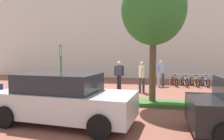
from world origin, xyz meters
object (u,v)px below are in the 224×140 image
parking_sign_post (61,64)px  bike_at_sign (64,93)px  bollard_steel (159,80)px  person_suited_dark (119,73)px  tree_sidewalk (153,10)px  person_casual_tan (142,75)px  car_silver_sedan (64,99)px  person_shirt_blue (161,72)px  bike_rack_cluster (190,81)px

parking_sign_post → bike_at_sign: size_ratio=1.55×
bollard_steel → person_suited_dark: bearing=-150.3°
tree_sidewalk → person_casual_tan: bearing=103.6°
parking_sign_post → tree_sidewalk: bearing=1.0°
parking_sign_post → car_silver_sedan: (1.52, -2.98, -0.91)m
person_shirt_blue → person_suited_dark: bearing=-142.3°
bike_rack_cluster → car_silver_sedan: car_silver_sedan is taller
person_shirt_blue → person_suited_dark: same height
bike_at_sign → tree_sidewalk: bearing=-0.3°
bollard_steel → person_suited_dark: size_ratio=0.52×
bike_at_sign → car_silver_sedan: bearing=-65.1°
bike_at_sign → person_shirt_blue: size_ratio=0.96×
person_suited_dark → bike_at_sign: bearing=-118.7°
bollard_steel → bike_rack_cluster: bearing=22.5°
person_shirt_blue → person_suited_dark: (-2.47, -1.91, 0.00)m
bike_rack_cluster → person_shirt_blue: (-1.88, -0.26, 0.64)m
parking_sign_post → bike_rack_cluster: bearing=42.2°
parking_sign_post → person_shirt_blue: parking_sign_post is taller
person_suited_dark → car_silver_sedan: size_ratio=0.39×
tree_sidewalk → person_casual_tan: (-0.67, 2.77, -2.96)m
person_shirt_blue → car_silver_sedan: person_shirt_blue is taller
parking_sign_post → person_casual_tan: 4.53m
bike_rack_cluster → person_casual_tan: bearing=-134.7°
tree_sidewalk → car_silver_sedan: (-2.61, -3.05, -3.19)m
parking_sign_post → person_casual_tan: parking_sign_post is taller
bike_at_sign → car_silver_sedan: (1.43, -3.07, 0.41)m
person_suited_dark → person_casual_tan: bearing=-28.7°
car_silver_sedan → parking_sign_post: bearing=117.0°
person_suited_dark → car_silver_sedan: person_suited_dark is taller
tree_sidewalk → person_suited_dark: bearing=120.6°
person_shirt_blue → person_casual_tan: (-1.04, -2.69, 0.00)m
person_suited_dark → parking_sign_post: bearing=-119.3°
person_casual_tan → person_suited_dark: same height
tree_sidewalk → bollard_steel: (0.24, 4.89, -3.50)m
bike_rack_cluster → person_casual_tan: size_ratio=1.54×
tree_sidewalk → bollard_steel: 6.01m
car_silver_sedan → bollard_steel: bearing=70.3°
parking_sign_post → person_casual_tan: (3.46, 2.84, -0.68)m
parking_sign_post → bike_rack_cluster: 8.72m
person_shirt_blue → person_suited_dark: size_ratio=1.00×
bollard_steel → person_shirt_blue: size_ratio=0.52×
tree_sidewalk → bike_at_sign: 5.41m
parking_sign_post → person_shirt_blue: bearing=50.8°
bike_at_sign → bike_rack_cluster: size_ratio=0.62×
tree_sidewalk → bike_at_sign: bearing=179.7°
bike_at_sign → bollard_steel: 6.48m
tree_sidewalk → parking_sign_post: size_ratio=2.13×
car_silver_sedan → bike_at_sign: bearing=114.9°
bike_rack_cluster → person_shirt_blue: size_ratio=1.54×
bike_rack_cluster → person_shirt_blue: bearing=-172.1°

